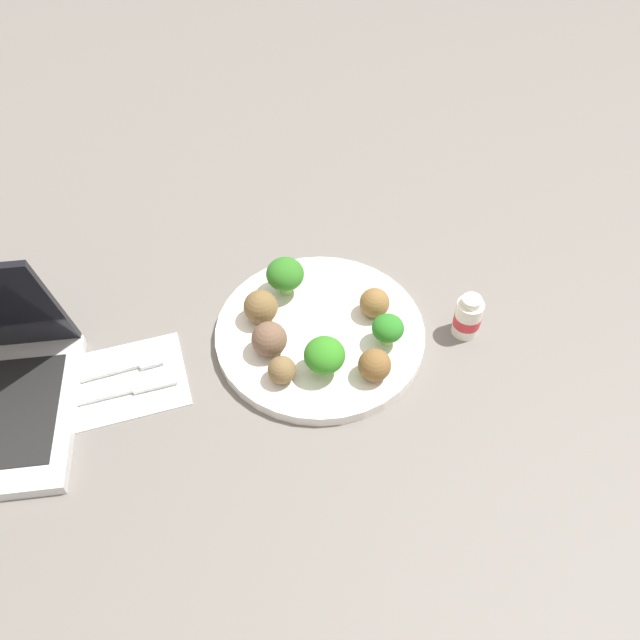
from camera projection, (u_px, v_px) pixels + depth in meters
The scene contains 14 objects.
ground_plane at pixel (320, 337), 0.89m from camera, with size 4.00×4.00×0.00m, color slate.
plate at pixel (320, 334), 0.89m from camera, with size 0.28×0.28×0.02m, color white.
broccoli_floret_back_left at pixel (388, 329), 0.85m from camera, with size 0.04×0.04×0.05m.
broccoli_floret_center at pixel (285, 275), 0.90m from camera, with size 0.05×0.05×0.06m.
broccoli_floret_front_right at pixel (325, 355), 0.81m from camera, with size 0.05×0.05×0.05m.
meatball_front_right at pixel (375, 303), 0.89m from camera, with size 0.04×0.04×0.04m, color brown.
meatball_far_rim at pixel (282, 370), 0.82m from camera, with size 0.04×0.04×0.04m, color brown.
meatball_back_right at pixel (375, 365), 0.82m from camera, with size 0.04×0.04×0.04m, color brown.
meatball_mid_left at pixel (261, 307), 0.88m from camera, with size 0.05×0.05×0.05m, color brown.
meatball_mid_right at pixel (269, 339), 0.84m from camera, with size 0.05×0.05×0.05m, color brown.
napkin at pixel (118, 382), 0.84m from camera, with size 0.17×0.12×0.01m, color white.
fork at pixel (122, 367), 0.85m from camera, with size 0.12×0.03×0.01m.
knife at pixel (124, 390), 0.83m from camera, with size 0.15×0.03×0.01m.
yogurt_bottle at pixel (468, 317), 0.88m from camera, with size 0.04×0.04×0.07m.
Camera 1 is at (-0.11, -0.55, 0.69)m, focal length 37.16 mm.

